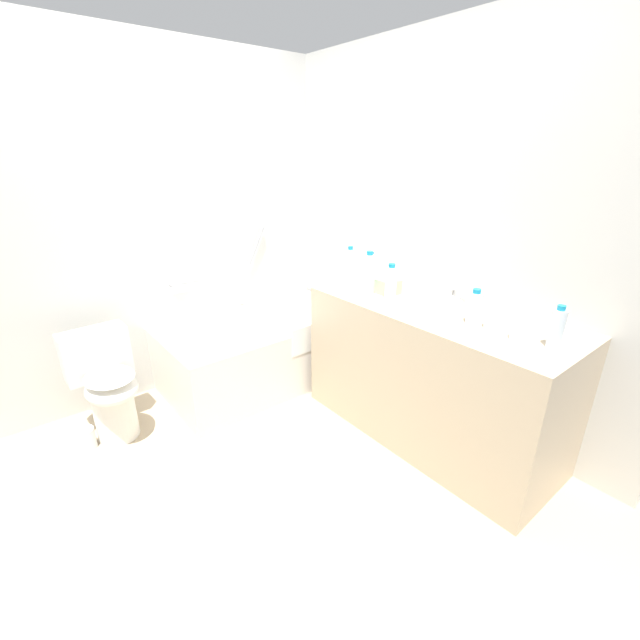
{
  "coord_description": "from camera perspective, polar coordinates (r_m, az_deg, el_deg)",
  "views": [
    {
      "loc": [
        -0.71,
        -1.67,
        1.65
      ],
      "look_at": [
        0.72,
        0.08,
        0.74
      ],
      "focal_mm": 23.53,
      "sensor_mm": 36.0,
      "label": 1
    }
  ],
  "objects": [
    {
      "name": "ground_plane",
      "position": [
        2.45,
        -12.72,
        -21.07
      ],
      "size": [
        4.01,
        4.01,
        0.0
      ],
      "primitive_type": "plane",
      "color": "tan"
    },
    {
      "name": "wall_back_tiled",
      "position": [
        3.06,
        -25.72,
        10.69
      ],
      "size": [
        3.41,
        0.1,
        2.33
      ],
      "primitive_type": "cube",
      "color": "silver",
      "rests_on": "ground_plane"
    },
    {
      "name": "wall_right_mirror",
      "position": [
        2.85,
        14.58,
        11.43
      ],
      "size": [
        0.1,
        2.85,
        2.33
      ],
      "primitive_type": "cube",
      "color": "silver",
      "rests_on": "ground_plane"
    },
    {
      "name": "bathtub",
      "position": [
        3.21,
        -7.85,
        -3.78
      ],
      "size": [
        1.43,
        0.78,
        1.11
      ],
      "color": "silver",
      "rests_on": "ground_plane"
    },
    {
      "name": "toilet",
      "position": [
        2.86,
        -26.96,
        -7.83
      ],
      "size": [
        0.38,
        0.48,
        0.67
      ],
      "rotation": [
        0.0,
        0.0,
        -1.53
      ],
      "color": "white",
      "rests_on": "ground_plane"
    },
    {
      "name": "vanity_counter",
      "position": [
        2.61,
        14.77,
        -7.07
      ],
      "size": [
        0.62,
        1.53,
        0.83
      ],
      "primitive_type": "cube",
      "color": "tan",
      "rests_on": "ground_plane"
    },
    {
      "name": "sink_basin",
      "position": [
        2.43,
        14.99,
        2.06
      ],
      "size": [
        0.33,
        0.33,
        0.04
      ],
      "primitive_type": "cylinder",
      "color": "white",
      "rests_on": "vanity_counter"
    },
    {
      "name": "sink_faucet",
      "position": [
        2.58,
        17.62,
        3.22
      ],
      "size": [
        0.11,
        0.15,
        0.08
      ],
      "color": "#ADADB2",
      "rests_on": "vanity_counter"
    },
    {
      "name": "water_bottle_0",
      "position": [
        2.25,
        20.27,
        1.55
      ],
      "size": [
        0.07,
        0.07,
        0.19
      ],
      "color": "silver",
      "rests_on": "vanity_counter"
    },
    {
      "name": "water_bottle_1",
      "position": [
        2.49,
        9.6,
        4.94
      ],
      "size": [
        0.07,
        0.07,
        0.22
      ],
      "color": "silver",
      "rests_on": "vanity_counter"
    },
    {
      "name": "water_bottle_2",
      "position": [
        2.79,
        4.11,
        7.32
      ],
      "size": [
        0.06,
        0.06,
        0.25
      ],
      "color": "silver",
      "rests_on": "vanity_counter"
    },
    {
      "name": "water_bottle_3",
      "position": [
        2.7,
        6.86,
        6.56
      ],
      "size": [
        0.07,
        0.07,
        0.23
      ],
      "color": "silver",
      "rests_on": "vanity_counter"
    },
    {
      "name": "water_bottle_4",
      "position": [
        2.12,
        29.53,
        -0.99
      ],
      "size": [
        0.06,
        0.06,
        0.2
      ],
      "color": "silver",
      "rests_on": "vanity_counter"
    },
    {
      "name": "water_bottle_5",
      "position": [
        2.6,
        6.69,
        6.3
      ],
      "size": [
        0.07,
        0.07,
        0.26
      ],
      "color": "silver",
      "rests_on": "vanity_counter"
    },
    {
      "name": "drinking_glass_0",
      "position": [
        2.24,
        22.23,
        0.15
      ],
      "size": [
        0.06,
        0.06,
        0.1
      ],
      "primitive_type": "cylinder",
      "color": "white",
      "rests_on": "vanity_counter"
    },
    {
      "name": "drinking_glass_1",
      "position": [
        2.15,
        25.45,
        -1.39
      ],
      "size": [
        0.08,
        0.08,
        0.08
      ],
      "primitive_type": "cylinder",
      "color": "white",
      "rests_on": "vanity_counter"
    },
    {
      "name": "tissue_box",
      "position": [
        2.62,
        9.28,
        4.51
      ],
      "size": [
        0.12,
        0.12,
        0.09
      ],
      "primitive_type": "cube",
      "color": "#B7CFA4",
      "rests_on": "vanity_counter"
    },
    {
      "name": "toilet_paper_roll",
      "position": [
        2.93,
        -29.28,
        -13.93
      ],
      "size": [
        0.11,
        0.11,
        0.13
      ],
      "primitive_type": "cylinder",
      "color": "white",
      "rests_on": "ground_plane"
    }
  ]
}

